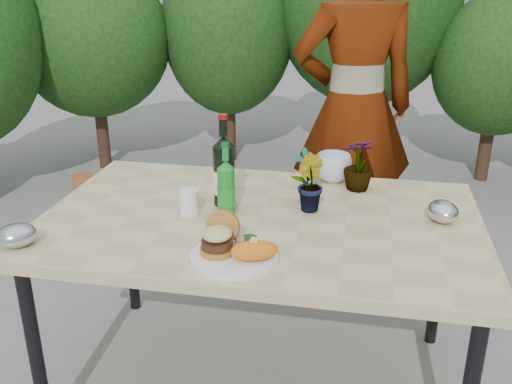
% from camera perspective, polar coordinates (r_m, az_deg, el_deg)
% --- Properties ---
extents(ground, '(80.00, 80.00, 0.00)m').
position_cam_1_polar(ground, '(2.50, 0.37, -18.34)').
color(ground, slate).
rests_on(ground, ground).
extents(patio_table, '(1.60, 1.00, 0.75)m').
position_cam_1_polar(patio_table, '(2.12, 0.42, -3.91)').
color(patio_table, '#CCB788').
rests_on(patio_table, ground).
extents(shrub_hedge, '(6.90, 5.14, 2.24)m').
position_cam_1_polar(shrub_hedge, '(3.55, 8.33, 14.12)').
color(shrub_hedge, '#382316').
rests_on(shrub_hedge, ground).
extents(dinner_plate, '(0.28, 0.28, 0.01)m').
position_cam_1_polar(dinner_plate, '(1.81, -2.18, -6.47)').
color(dinner_plate, white).
rests_on(dinner_plate, patio_table).
extents(burger_stack, '(0.11, 0.16, 0.11)m').
position_cam_1_polar(burger_stack, '(1.81, -3.77, -4.55)').
color(burger_stack, '#B7722D').
rests_on(burger_stack, dinner_plate).
extents(sweet_potato, '(0.17, 0.12, 0.06)m').
position_cam_1_polar(sweet_potato, '(1.76, -0.18, -5.88)').
color(sweet_potato, orange).
rests_on(sweet_potato, dinner_plate).
extents(grilled_veg, '(0.08, 0.05, 0.03)m').
position_cam_1_polar(grilled_veg, '(1.88, -1.03, -4.66)').
color(grilled_veg, olive).
rests_on(grilled_veg, dinner_plate).
extents(wine_bottle, '(0.09, 0.09, 0.35)m').
position_cam_1_polar(wine_bottle, '(2.17, -3.22, 2.00)').
color(wine_bottle, black).
rests_on(wine_bottle, patio_table).
extents(sparkling_water, '(0.07, 0.07, 0.28)m').
position_cam_1_polar(sparkling_water, '(2.09, -3.00, 0.37)').
color(sparkling_water, '#177F21').
rests_on(sparkling_water, patio_table).
extents(plastic_cup, '(0.07, 0.07, 0.09)m').
position_cam_1_polar(plastic_cup, '(2.12, -6.73, -1.01)').
color(plastic_cup, white).
rests_on(plastic_cup, patio_table).
extents(seedling_left, '(0.13, 0.12, 0.21)m').
position_cam_1_polar(seedling_left, '(2.21, 5.07, 1.65)').
color(seedling_left, '#245C1F').
rests_on(seedling_left, patio_table).
extents(seedling_mid, '(0.14, 0.15, 0.21)m').
position_cam_1_polar(seedling_mid, '(2.13, 5.32, 0.89)').
color(seedling_mid, '#1D521C').
rests_on(seedling_mid, patio_table).
extents(seedling_right, '(0.15, 0.15, 0.22)m').
position_cam_1_polar(seedling_right, '(2.35, 10.24, 2.73)').
color(seedling_right, '#306021').
rests_on(seedling_right, patio_table).
extents(blue_bowl, '(0.18, 0.18, 0.12)m').
position_cam_1_polar(blue_bowl, '(2.44, 7.75, 2.41)').
color(blue_bowl, silver).
rests_on(blue_bowl, patio_table).
extents(foil_packet_left, '(0.17, 0.17, 0.08)m').
position_cam_1_polar(foil_packet_left, '(2.03, -22.83, -4.03)').
color(foil_packet_left, '#AEB0B5').
rests_on(foil_packet_left, patio_table).
extents(foil_packet_right, '(0.14, 0.16, 0.08)m').
position_cam_1_polar(foil_packet_right, '(2.15, 18.19, -1.85)').
color(foil_packet_right, '#BABDC1').
rests_on(foil_packet_right, patio_table).
extents(person, '(0.76, 0.62, 1.82)m').
position_cam_1_polar(person, '(3.06, 9.80, 8.20)').
color(person, '#8F6347').
rests_on(person, ground).
extents(terracotta_pot, '(0.17, 0.17, 0.14)m').
position_cam_1_polar(terracotta_pot, '(4.49, -16.84, 0.75)').
color(terracotta_pot, '#B1592D').
rests_on(terracotta_pot, ground).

